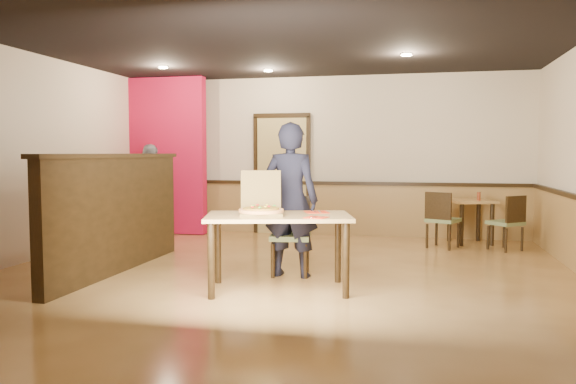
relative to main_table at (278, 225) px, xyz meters
name	(u,v)px	position (x,y,z in m)	size (l,w,h in m)	color
floor	(280,276)	(-0.14, 0.67, -0.69)	(7.00, 7.00, 0.00)	tan
ceiling	(280,35)	(-0.14, 0.67, 2.11)	(7.00, 7.00, 0.00)	black
wall_back	(326,156)	(-0.14, 4.17, 0.71)	(7.00, 7.00, 0.00)	beige
wall_left	(19,157)	(-3.64, 0.67, 0.71)	(7.00, 7.00, 0.00)	beige
wainscot_back	(326,209)	(-0.14, 4.14, -0.24)	(7.00, 0.04, 0.90)	olive
chair_rail_back	(326,183)	(-0.14, 4.12, 0.23)	(7.00, 0.06, 0.06)	black
back_door	(282,175)	(-0.94, 4.13, 0.36)	(0.90, 0.06, 2.10)	tan
booth_partition	(117,212)	(-2.14, 0.47, 0.04)	(0.20, 3.10, 1.44)	black
red_accent_panel	(163,156)	(-3.04, 3.67, 0.71)	(1.60, 0.20, 2.78)	#B60D32
spot_a	(163,67)	(-2.44, 2.47, 2.09)	(0.14, 0.14, 0.02)	#F9E5AE
spot_b	(268,71)	(-0.94, 3.17, 2.09)	(0.14, 0.14, 0.02)	#F9E5AE
spot_c	(406,55)	(1.26, 2.17, 2.09)	(0.14, 0.14, 0.02)	#F9E5AE
main_table	(278,225)	(0.00, 0.00, 0.00)	(1.67, 1.20, 0.81)	#AF8649
diner_chair	(291,232)	(-0.05, 0.83, -0.19)	(0.52, 0.52, 0.93)	#647343
side_chair_left	(441,217)	(1.80, 3.08, -0.22)	(0.57, 0.57, 0.87)	#647343
side_chair_right	(509,220)	(2.77, 3.09, -0.24)	(0.58, 0.58, 0.83)	#647343
side_table	(470,210)	(2.28, 3.69, -0.16)	(0.83, 0.83, 0.70)	#AF8649
diner	(291,200)	(-0.02, 0.68, 0.21)	(0.66, 0.43, 1.81)	black
passerby	(150,192)	(-2.95, 2.97, 0.11)	(0.94, 0.39, 1.60)	gray
pizza_box	(261,209)	(-0.17, -0.05, 0.17)	(0.56, 0.61, 0.46)	brown
pizza	(261,211)	(-0.16, -0.09, 0.16)	(0.47, 0.47, 0.03)	#DC9750
napkin_near	(316,217)	(0.44, -0.18, 0.11)	(0.25, 0.25, 0.01)	red
napkin_far	(317,212)	(0.35, 0.32, 0.11)	(0.31, 0.31, 0.01)	red
condiment	(479,196)	(2.39, 3.57, 0.07)	(0.05, 0.05, 0.13)	maroon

